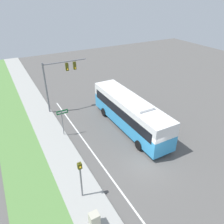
{
  "coord_description": "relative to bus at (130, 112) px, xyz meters",
  "views": [
    {
      "loc": [
        -9.6,
        -10.91,
        13.18
      ],
      "look_at": [
        0.04,
        6.54,
        1.86
      ],
      "focal_mm": 35.0,
      "sensor_mm": 36.0,
      "label": 1
    }
  ],
  "objects": [
    {
      "name": "sidewalk",
      "position": [
        -7.79,
        -5.52,
        -1.93
      ],
      "size": [
        2.8,
        80.0,
        0.12
      ],
      "color": "#9E9E99",
      "rests_on": "ground_plane"
    },
    {
      "name": "utility_cabinet",
      "position": [
        -8.05,
        -8.46,
        -1.35
      ],
      "size": [
        0.61,
        0.55,
        1.03
      ],
      "color": "#B7B29E",
      "rests_on": "sidewalk"
    },
    {
      "name": "bus",
      "position": [
        0.0,
        0.0,
        0.0
      ],
      "size": [
        2.7,
        11.52,
        3.61
      ],
      "color": "#3393D1",
      "rests_on": "ground_plane"
    },
    {
      "name": "grass_verge",
      "position": [
        -10.99,
        -5.52,
        -1.94
      ],
      "size": [
        3.6,
        80.0,
        0.1
      ],
      "color": "#568442",
      "rests_on": "ground_plane"
    },
    {
      "name": "pedestrian_signal",
      "position": [
        -7.87,
        -5.99,
        0.18
      ],
      "size": [
        0.28,
        0.34,
        3.2
      ],
      "color": "slate",
      "rests_on": "ground_plane"
    },
    {
      "name": "lane_divider_near",
      "position": [
        -5.19,
        -5.52,
        -1.98
      ],
      "size": [
        0.14,
        30.0,
        0.01
      ],
      "color": "silver",
      "rests_on": "ground_plane"
    },
    {
      "name": "ground_plane",
      "position": [
        -1.59,
        -5.52,
        -1.99
      ],
      "size": [
        80.0,
        80.0,
        0.0
      ],
      "primitive_type": "plane",
      "color": "#565451"
    },
    {
      "name": "street_sign",
      "position": [
        -6.58,
        2.02,
        0.05
      ],
      "size": [
        1.15,
        0.08,
        2.97
      ],
      "color": "slate",
      "rests_on": "ground_plane"
    },
    {
      "name": "signal_gantry",
      "position": [
        -5.1,
        7.46,
        2.37
      ],
      "size": [
        5.18,
        0.41,
        6.17
      ],
      "color": "slate",
      "rests_on": "ground_plane"
    }
  ]
}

